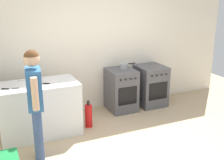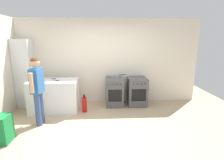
{
  "view_description": "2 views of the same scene",
  "coord_description": "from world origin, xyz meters",
  "px_view_note": "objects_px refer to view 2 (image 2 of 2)",
  "views": [
    {
      "loc": [
        -1.98,
        -3.27,
        2.33
      ],
      "look_at": [
        -0.24,
        0.68,
        0.97
      ],
      "focal_mm": 45.0,
      "sensor_mm": 36.0,
      "label": 1
    },
    {
      "loc": [
        0.01,
        -3.51,
        2.02
      ],
      "look_at": [
        0.23,
        0.63,
        1.02
      ],
      "focal_mm": 28.0,
      "sensor_mm": 36.0,
      "label": 2
    }
  ],
  "objects_px": {
    "knife_chef": "(41,82)",
    "larder_cabinet": "(25,74)",
    "pot": "(117,76)",
    "knife_utility": "(56,80)",
    "oven_left": "(114,92)",
    "knife_carving": "(51,78)",
    "knife_bread": "(36,81)",
    "oven_right": "(137,91)",
    "fire_extinguisher": "(84,104)",
    "person": "(37,86)"
  },
  "relations": [
    {
      "from": "knife_chef",
      "to": "larder_cabinet",
      "type": "height_order",
      "value": "larder_cabinet"
    },
    {
      "from": "pot",
      "to": "knife_utility",
      "type": "relative_size",
      "value": 1.52
    },
    {
      "from": "oven_left",
      "to": "knife_carving",
      "type": "height_order",
      "value": "knife_carving"
    },
    {
      "from": "pot",
      "to": "larder_cabinet",
      "type": "distance_m",
      "value": 2.74
    },
    {
      "from": "oven_left",
      "to": "knife_bread",
      "type": "relative_size",
      "value": 2.62
    },
    {
      "from": "oven_right",
      "to": "knife_bread",
      "type": "relative_size",
      "value": 2.62
    },
    {
      "from": "knife_carving",
      "to": "larder_cabinet",
      "type": "height_order",
      "value": "larder_cabinet"
    },
    {
      "from": "oven_right",
      "to": "knife_utility",
      "type": "bearing_deg",
      "value": -169.63
    },
    {
      "from": "larder_cabinet",
      "to": "knife_bread",
      "type": "bearing_deg",
      "value": -48.36
    },
    {
      "from": "knife_utility",
      "to": "knife_chef",
      "type": "bearing_deg",
      "value": -162.69
    },
    {
      "from": "oven_left",
      "to": "knife_bread",
      "type": "distance_m",
      "value": 2.22
    },
    {
      "from": "oven_left",
      "to": "oven_right",
      "type": "bearing_deg",
      "value": 0.0
    },
    {
      "from": "oven_left",
      "to": "knife_utility",
      "type": "xyz_separation_m",
      "value": [
        -1.62,
        -0.42,
        0.48
      ]
    },
    {
      "from": "oven_left",
      "to": "larder_cabinet",
      "type": "height_order",
      "value": "larder_cabinet"
    },
    {
      "from": "knife_chef",
      "to": "fire_extinguisher",
      "type": "xyz_separation_m",
      "value": [
        1.1,
        0.05,
        -0.69
      ]
    },
    {
      "from": "knife_bread",
      "to": "person",
      "type": "bearing_deg",
      "value": -68.21
    },
    {
      "from": "oven_right",
      "to": "knife_carving",
      "type": "bearing_deg",
      "value": -175.94
    },
    {
      "from": "person",
      "to": "oven_left",
      "type": "bearing_deg",
      "value": 31.45
    },
    {
      "from": "fire_extinguisher",
      "to": "knife_chef",
      "type": "bearing_deg",
      "value": -177.15
    },
    {
      "from": "pot",
      "to": "person",
      "type": "height_order",
      "value": "person"
    },
    {
      "from": "knife_carving",
      "to": "fire_extinguisher",
      "type": "bearing_deg",
      "value": -17.51
    },
    {
      "from": "knife_bread",
      "to": "fire_extinguisher",
      "type": "height_order",
      "value": "knife_bread"
    },
    {
      "from": "oven_right",
      "to": "knife_utility",
      "type": "relative_size",
      "value": 3.72
    },
    {
      "from": "knife_chef",
      "to": "person",
      "type": "height_order",
      "value": "person"
    },
    {
      "from": "knife_bread",
      "to": "larder_cabinet",
      "type": "xyz_separation_m",
      "value": [
        -0.55,
        0.62,
        0.1
      ]
    },
    {
      "from": "oven_left",
      "to": "knife_chef",
      "type": "height_order",
      "value": "knife_chef"
    },
    {
      "from": "oven_left",
      "to": "person",
      "type": "bearing_deg",
      "value": -148.55
    },
    {
      "from": "knife_carving",
      "to": "pot",
      "type": "bearing_deg",
      "value": 6.89
    },
    {
      "from": "knife_utility",
      "to": "person",
      "type": "bearing_deg",
      "value": -108.33
    },
    {
      "from": "knife_utility",
      "to": "fire_extinguisher",
      "type": "height_order",
      "value": "knife_utility"
    },
    {
      "from": "knife_utility",
      "to": "oven_right",
      "type": "bearing_deg",
      "value": 10.37
    },
    {
      "from": "person",
      "to": "pot",
      "type": "bearing_deg",
      "value": 31.43
    },
    {
      "from": "oven_left",
      "to": "knife_utility",
      "type": "bearing_deg",
      "value": -165.34
    },
    {
      "from": "pot",
      "to": "fire_extinguisher",
      "type": "distance_m",
      "value": 1.29
    },
    {
      "from": "pot",
      "to": "knife_utility",
      "type": "xyz_separation_m",
      "value": [
        -1.71,
        -0.48,
        0.0
      ]
    },
    {
      "from": "knife_utility",
      "to": "knife_chef",
      "type": "height_order",
      "value": "same"
    },
    {
      "from": "knife_bread",
      "to": "larder_cabinet",
      "type": "distance_m",
      "value": 0.83
    },
    {
      "from": "knife_utility",
      "to": "knife_carving",
      "type": "bearing_deg",
      "value": 129.29
    },
    {
      "from": "knife_bread",
      "to": "larder_cabinet",
      "type": "relative_size",
      "value": 0.16
    },
    {
      "from": "knife_chef",
      "to": "fire_extinguisher",
      "type": "height_order",
      "value": "knife_chef"
    },
    {
      "from": "knife_carving",
      "to": "larder_cabinet",
      "type": "distance_m",
      "value": 0.88
    },
    {
      "from": "oven_left",
      "to": "knife_carving",
      "type": "relative_size",
      "value": 2.7
    },
    {
      "from": "knife_bread",
      "to": "knife_chef",
      "type": "bearing_deg",
      "value": -7.88
    },
    {
      "from": "oven_right",
      "to": "knife_chef",
      "type": "xyz_separation_m",
      "value": [
        -2.66,
        -0.53,
        0.48
      ]
    },
    {
      "from": "pot",
      "to": "fire_extinguisher",
      "type": "xyz_separation_m",
      "value": [
        -0.96,
        -0.53,
        -0.69
      ]
    },
    {
      "from": "knife_utility",
      "to": "person",
      "type": "height_order",
      "value": "person"
    },
    {
      "from": "oven_left",
      "to": "pot",
      "type": "xyz_separation_m",
      "value": [
        0.09,
        0.05,
        0.48
      ]
    },
    {
      "from": "fire_extinguisher",
      "to": "oven_left",
      "type": "bearing_deg",
      "value": 28.78
    },
    {
      "from": "oven_left",
      "to": "knife_bread",
      "type": "height_order",
      "value": "knife_bread"
    },
    {
      "from": "oven_left",
      "to": "oven_right",
      "type": "xyz_separation_m",
      "value": [
        0.7,
        0.0,
        0.0
      ]
    }
  ]
}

